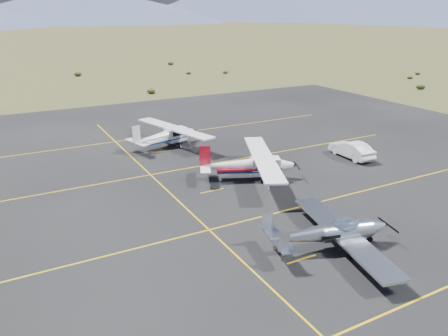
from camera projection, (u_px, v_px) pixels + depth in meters
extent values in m
plane|color=#383D1C|center=(305.00, 222.00, 28.43)|extent=(1600.00, 1600.00, 0.00)
cube|color=black|center=(249.00, 186.00, 34.21)|extent=(72.00, 72.00, 0.02)
cube|color=silver|center=(344.00, 234.00, 25.20)|extent=(3.82, 10.11, 0.13)
ellipsoid|color=#99BFD8|center=(345.00, 226.00, 25.02)|extent=(2.01, 1.43, 0.91)
cube|color=silver|center=(278.00, 239.00, 24.08)|extent=(1.51, 3.42, 0.07)
cube|color=silver|center=(284.00, 242.00, 22.76)|extent=(0.61, 0.20, 1.11)
cube|color=silver|center=(267.00, 221.00, 24.97)|extent=(0.61, 0.20, 1.11)
cylinder|color=black|center=(370.00, 240.00, 25.86)|extent=(0.39, 0.18, 0.38)
cylinder|color=black|center=(352.00, 255.00, 24.15)|extent=(0.46, 0.22, 0.44)
cylinder|color=black|center=(328.00, 233.00, 26.56)|extent=(0.46, 0.22, 0.44)
cube|color=white|center=(265.00, 166.00, 35.30)|extent=(2.57, 2.01, 1.40)
cube|color=white|center=(263.00, 158.00, 35.03)|extent=(6.07, 11.12, 0.15)
cube|color=black|center=(265.00, 163.00, 35.20)|extent=(2.02, 1.80, 0.57)
cube|color=red|center=(249.00, 168.00, 35.23)|extent=(5.25, 3.20, 0.19)
cube|color=red|center=(205.00, 156.00, 34.59)|extent=(0.84, 0.42, 1.66)
cube|color=white|center=(205.00, 166.00, 34.87)|extent=(2.05, 3.36, 0.06)
cylinder|color=black|center=(281.00, 176.00, 35.71)|extent=(0.38, 0.25, 0.37)
cylinder|color=black|center=(263.00, 181.00, 34.55)|extent=(0.47, 0.31, 0.46)
cylinder|color=black|center=(259.00, 171.00, 36.59)|extent=(0.47, 0.31, 0.46)
cube|color=silver|center=(176.00, 134.00, 44.39)|extent=(2.39, 1.66, 1.33)
cube|color=silver|center=(174.00, 128.00, 44.02)|extent=(4.33, 10.87, 0.14)
cube|color=black|center=(176.00, 132.00, 44.29)|extent=(1.83, 1.55, 0.54)
cube|color=silver|center=(166.00, 138.00, 43.59)|extent=(5.06, 2.41, 0.18)
cube|color=silver|center=(136.00, 134.00, 41.07)|extent=(0.83, 0.29, 1.58)
cube|color=silver|center=(137.00, 142.00, 41.34)|extent=(1.54, 3.24, 0.06)
cylinder|color=black|center=(186.00, 140.00, 45.51)|extent=(0.37, 0.19, 0.36)
cylinder|color=black|center=(180.00, 145.00, 43.77)|extent=(0.45, 0.24, 0.43)
cylinder|color=black|center=(168.00, 141.00, 45.18)|extent=(0.45, 0.24, 0.43)
imported|color=white|center=(352.00, 149.00, 40.51)|extent=(1.80, 4.77, 1.55)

